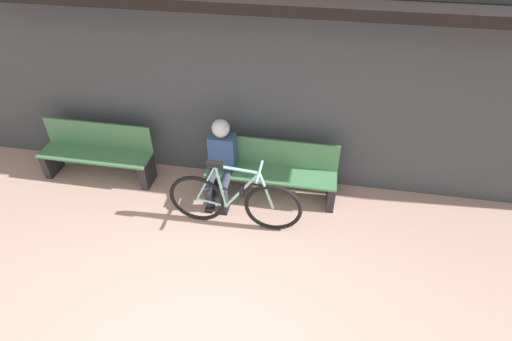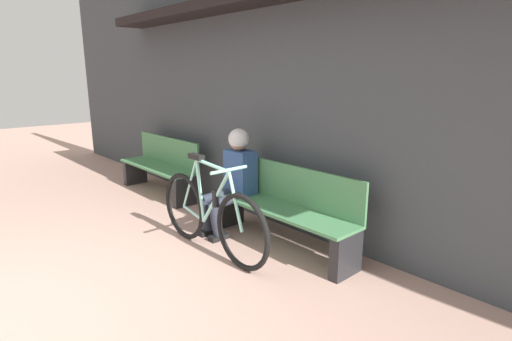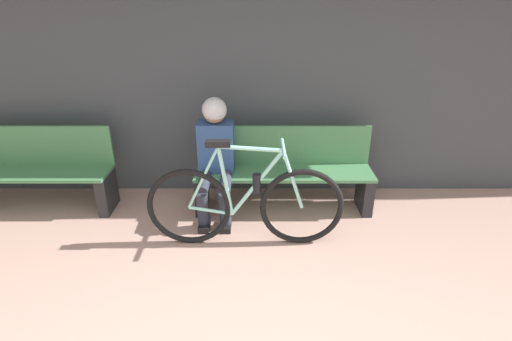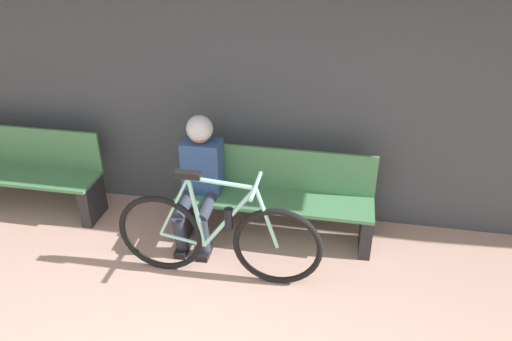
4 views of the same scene
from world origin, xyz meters
The scene contains 5 objects.
storefront_wall centered at (0.00, 2.99, 1.66)m, with size 12.00×0.56×3.20m.
park_bench_near centered at (0.31, 2.55, 0.39)m, with size 1.73×0.42×0.82m.
bicycle centered at (-0.06, 1.90, 0.39)m, with size 1.68×0.40×0.96m.
person_seated centered at (-0.35, 2.44, 0.66)m, with size 0.34×0.62×1.15m.
park_bench_far centered at (-2.21, 2.55, 0.38)m, with size 1.60×0.42×0.82m.
Camera 3 is at (0.03, -1.05, 2.06)m, focal length 28.00 mm.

